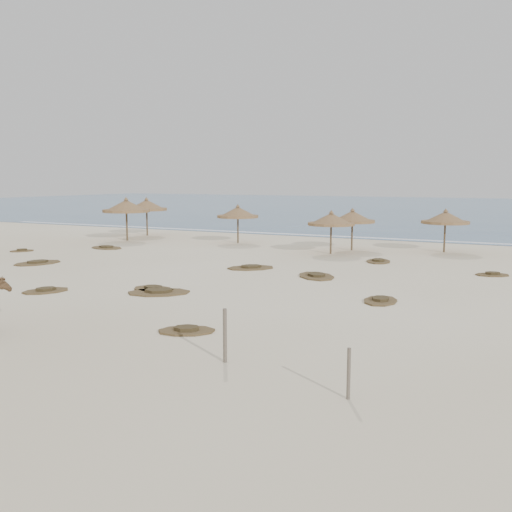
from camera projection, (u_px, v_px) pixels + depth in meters
name	position (u px, v px, depth m)	size (l,w,h in m)	color
ground	(133.00, 304.00, 20.21)	(160.00, 160.00, 0.00)	beige
ocean	(446.00, 208.00, 86.76)	(200.00, 100.00, 0.01)	#2B5582
foam_line	(351.00, 237.00, 43.28)	(70.00, 0.60, 0.01)	silver
palapa_0	(147.00, 206.00, 44.34)	(3.98, 3.98, 3.00)	brown
palapa_1	(126.00, 207.00, 40.62)	(3.55, 3.55, 3.13)	brown
palapa_2	(238.00, 213.00, 39.12)	(2.90, 2.90, 2.69)	brown
palapa_3	(352.00, 217.00, 35.23)	(3.38, 3.38, 2.63)	brown
palapa_4	(331.00, 220.00, 33.45)	(2.82, 2.82, 2.59)	brown
palapa_5	(445.00, 218.00, 34.20)	(2.87, 2.87, 2.65)	brown
fence_post_near	(225.00, 336.00, 13.69)	(0.10, 0.10, 1.32)	#64584B
fence_post_far	(349.00, 374.00, 11.40)	(0.08, 0.08, 1.06)	#64584B
scrub_1	(38.00, 263.00, 29.80)	(2.23, 2.82, 0.16)	brown
scrub_2	(154.00, 289.00, 22.74)	(2.08, 1.54, 0.16)	brown
scrub_3	(316.00, 276.00, 25.77)	(2.64, 2.82, 0.16)	brown
scrub_4	(380.00, 300.00, 20.56)	(1.29, 1.89, 0.16)	brown
scrub_6	(106.00, 247.00, 36.40)	(2.62, 1.98, 0.16)	brown
scrub_7	(378.00, 261.00, 30.40)	(1.62, 2.17, 0.16)	brown
scrub_8	(22.00, 251.00, 34.83)	(1.55, 1.67, 0.16)	brown
scrub_9	(159.00, 292.00, 22.09)	(2.90, 2.61, 0.16)	brown
scrub_10	(492.00, 274.00, 26.13)	(1.81, 1.56, 0.16)	brown
scrub_11	(46.00, 290.00, 22.38)	(1.90, 2.13, 0.16)	brown
scrub_12	(187.00, 330.00, 16.50)	(1.99, 1.76, 0.16)	brown
scrub_13	(251.00, 267.00, 28.19)	(2.80, 2.75, 0.16)	brown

